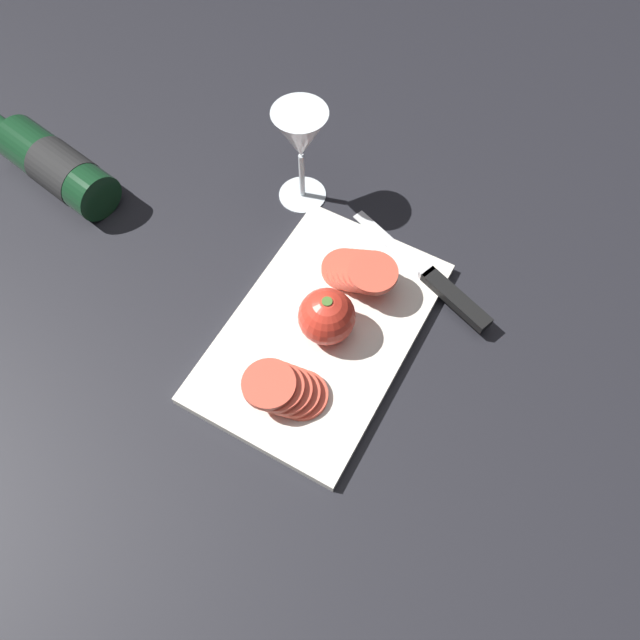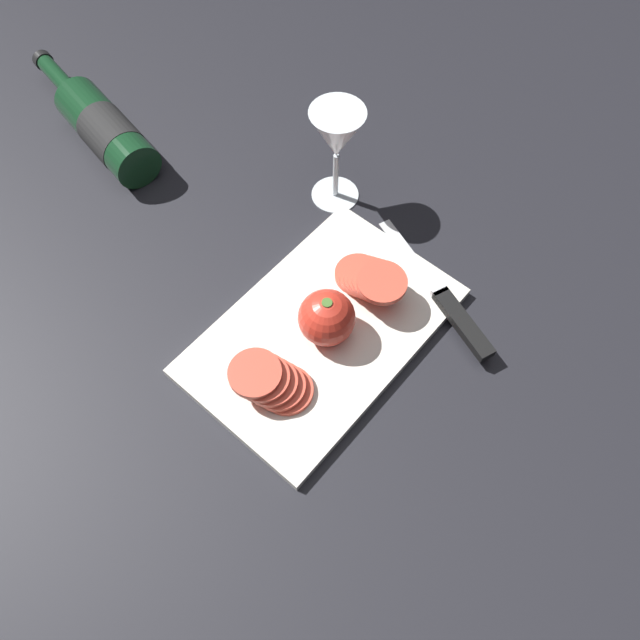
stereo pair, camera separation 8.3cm
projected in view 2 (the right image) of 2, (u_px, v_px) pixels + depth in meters
name	position (u px, v px, depth m)	size (l,w,h in m)	color
ground_plane	(310.00, 324.00, 0.87)	(3.00, 3.00, 0.00)	black
cutting_board	(320.00, 333.00, 0.86)	(0.37, 0.24, 0.02)	silver
wine_bottle	(104.00, 128.00, 1.01)	(0.11, 0.34, 0.08)	#14381E
wine_glass	(337.00, 138.00, 0.89)	(0.08, 0.08, 0.17)	silver
whole_tomato	(327.00, 317.00, 0.82)	(0.08, 0.08, 0.08)	red
knife	(455.00, 313.00, 0.86)	(0.11, 0.25, 0.01)	silver
tomato_slice_stack_near	(370.00, 278.00, 0.86)	(0.08, 0.12, 0.05)	#DB4C38
tomato_slice_stack_far	(271.00, 382.00, 0.79)	(0.09, 0.10, 0.04)	#DB4C38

